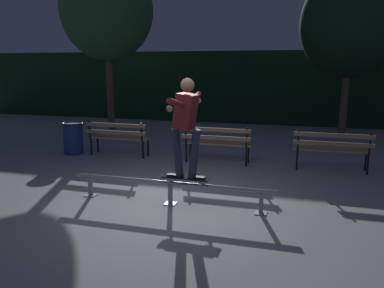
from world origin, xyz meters
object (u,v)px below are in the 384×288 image
Objects in this scene: skateboard at (186,178)px; park_bench_leftmost at (117,135)px; skateboarder at (186,120)px; park_bench_right_center at (332,147)px; tree_far_right at (350,24)px; park_bench_left_center at (217,140)px; trash_can at (73,138)px; grind_rail at (170,187)px; tree_far_left at (107,9)px.

skateboard is 0.49× the size of park_bench_leftmost.
skateboarder is 3.79m from park_bench_right_center.
skateboard is at bearing 177.66° from skateboarder.
park_bench_leftmost is 0.32× the size of tree_far_right.
skateboard is at bearing -87.08° from park_bench_left_center.
park_bench_left_center reaches higher than trash_can.
park_bench_left_center is at bearing 0.90° from trash_can.
tree_far_right reaches higher than grind_rail.
park_bench_left_center is (-0.15, 2.84, -0.86)m from skateboarder.
park_bench_left_center is 6.12m from tree_far_right.
park_bench_right_center is (2.35, 2.84, -0.86)m from skateboarder.
skateboarder is 1.95× the size of trash_can.
grind_rail is 2.21× the size of skateboarder.
grind_rail is 3.87m from park_bench_right_center.
park_bench_left_center is 2.00× the size of trash_can.
skateboarder reaches higher than park_bench_right_center.
tree_far_right is at bearing 9.52° from tree_far_left.
skateboard is 0.14× the size of tree_far_left.
grind_rail is at bearing -113.67° from tree_far_right.
park_bench_leftmost reaches higher than grind_rail.
grind_rail is 1.14m from skateboarder.
skateboarder is at bearing -129.69° from park_bench_right_center.
tree_far_left is 4.87m from trash_can.
tree_far_left is (-7.43, -1.25, 0.54)m from tree_far_right.
park_bench_left_center is 0.28× the size of tree_far_left.
trash_can is at bearing 144.31° from skateboarder.
tree_far_right is (2.92, 7.27, 2.98)m from skateboard.
tree_far_right is at bearing 33.49° from trash_can.
tree_far_left is at bearing 120.28° from park_bench_leftmost.
park_bench_right_center is 6.22m from trash_can.
trash_can is (-3.87, 2.78, -0.05)m from skateboard.
skateboarder is 8.09m from tree_far_right.
park_bench_left_center is 2.50m from park_bench_right_center.
skateboarder is 3.98m from park_bench_leftmost.
park_bench_right_center is at bearing 0.54° from trash_can.
skateboarder reaches higher than park_bench_left_center.
trash_can is (-3.87, 2.78, -0.98)m from skateboarder.
skateboard is 3.69m from park_bench_right_center.
park_bench_left_center is (-0.14, 2.84, 0.08)m from skateboard.
tree_far_left is (-4.36, 3.18, 3.45)m from park_bench_left_center.
park_bench_leftmost is at bearing 133.02° from skateboard.
tree_far_right is at bearing 38.52° from park_bench_leftmost.
skateboard is 0.94m from skateboarder.
tree_far_left reaches higher than grind_rail.
skateboarder reaches higher than grind_rail.
grind_rail is 0.61× the size of tree_far_left.
skateboarder is at bearing -0.03° from grind_rail.
park_bench_leftmost is 2.00× the size of trash_can.
park_bench_leftmost is 5.00m from park_bench_right_center.
park_bench_left_center is (2.50, 0.00, 0.00)m from park_bench_leftmost.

